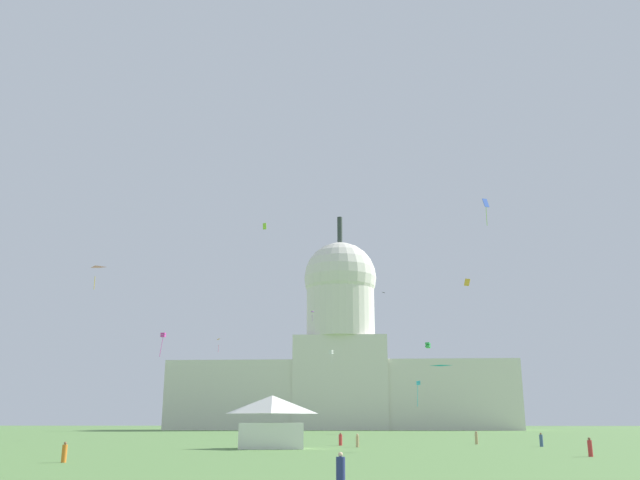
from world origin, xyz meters
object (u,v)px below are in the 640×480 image
(kite_green_mid, at_px, (428,345))
(kite_gold_mid, at_px, (467,282))
(person_red_near_tree_east, at_px, (340,440))
(person_navy_front_left, at_px, (341,471))
(kite_black_mid, at_px, (385,294))
(kite_blue_mid, at_px, (486,205))
(event_tent, at_px, (272,422))
(kite_white_mid, at_px, (331,352))
(person_tan_aisle_center, at_px, (357,441))
(person_red_mid_center, at_px, (590,448))
(capitol_building, at_px, (341,361))
(person_tan_front_right, at_px, (476,438))
(kite_pink_mid, at_px, (95,270))
(kite_orange_low, at_px, (220,341))
(kite_turquoise_low, at_px, (442,368))
(person_denim_back_right, at_px, (541,440))
(kite_violet_mid, at_px, (311,314))
(kite_magenta_low, at_px, (163,335))
(kite_cyan_low, at_px, (418,384))
(person_orange_back_center, at_px, (64,453))
(kite_lime_high, at_px, (265,226))

(kite_green_mid, bearing_deg, kite_gold_mid, -59.71)
(person_red_near_tree_east, bearing_deg, kite_gold_mid, 129.66)
(person_navy_front_left, xyz_separation_m, kite_black_mid, (6.26, 117.70, 30.28))
(kite_blue_mid, xyz_separation_m, kite_black_mid, (-11.85, 62.90, -0.26))
(event_tent, distance_m, kite_white_mid, 129.50)
(person_tan_aisle_center, xyz_separation_m, person_red_near_tree_east, (-2.11, 5.16, 0.00))
(person_red_mid_center, relative_size, kite_gold_mid, 1.12)
(person_red_near_tree_east, xyz_separation_m, kite_green_mid, (18.45, 77.18, 19.75))
(capitol_building, relative_size, person_tan_front_right, 71.41)
(person_navy_front_left, height_order, kite_blue_mid, kite_blue_mid)
(kite_pink_mid, xyz_separation_m, kite_orange_low, (6.10, 43.50, -3.45))
(kite_black_mid, bearing_deg, person_tan_aisle_center, -146.33)
(person_tan_front_right, xyz_separation_m, person_navy_front_left, (-15.40, -57.55, -0.07))
(kite_turquoise_low, height_order, kite_white_mid, kite_white_mid)
(person_denim_back_right, relative_size, kite_violet_mid, 0.62)
(kite_magenta_low, bearing_deg, kite_blue_mid, 159.50)
(kite_cyan_low, bearing_deg, kite_white_mid, 15.48)
(person_red_mid_center, bearing_deg, kite_magenta_low, 98.55)
(person_tan_front_right, relative_size, kite_gold_mid, 1.16)
(person_red_near_tree_east, height_order, kite_pink_mid, kite_pink_mid)
(person_orange_back_center, distance_m, person_denim_back_right, 53.66)
(person_tan_aisle_center, bearing_deg, kite_black_mid, -92.00)
(kite_green_mid, distance_m, kite_gold_mid, 51.73)
(kite_magenta_low, bearing_deg, capitol_building, -99.33)
(person_tan_front_right, bearing_deg, kite_orange_low, 9.73)
(person_red_near_tree_east, height_order, kite_magenta_low, kite_magenta_low)
(event_tent, bearing_deg, kite_cyan_low, 55.12)
(capitol_building, height_order, person_red_mid_center, capitol_building)
(kite_green_mid, distance_m, kite_cyan_low, 54.94)
(event_tent, relative_size, person_tan_aisle_center, 5.18)
(kite_blue_mid, bearing_deg, person_navy_front_left, 89.11)
(kite_green_mid, xyz_separation_m, kite_pink_mid, (-47.33, -86.06, -0.10))
(person_red_near_tree_east, bearing_deg, kite_orange_low, -158.47)
(person_tan_front_right, distance_m, kite_black_mid, 67.92)
(event_tent, bearing_deg, kite_magenta_low, 118.12)
(person_tan_aisle_center, height_order, person_navy_front_left, person_navy_front_left)
(kite_green_mid, relative_size, kite_gold_mid, 1.03)
(kite_green_mid, relative_size, kite_black_mid, 1.28)
(kite_magenta_low, xyz_separation_m, kite_blue_mid, (50.20, -21.65, 14.60))
(person_red_mid_center, xyz_separation_m, person_navy_front_left, (-19.95, -27.31, -0.04))
(kite_magenta_low, height_order, kite_gold_mid, kite_gold_mid)
(person_navy_front_left, relative_size, kite_blue_mid, 0.39)
(person_red_near_tree_east, bearing_deg, person_tan_aisle_center, 10.39)
(person_red_mid_center, bearing_deg, person_tan_aisle_center, 96.96)
(person_tan_aisle_center, height_order, kite_lime_high, kite_lime_high)
(person_red_mid_center, bearing_deg, kite_lime_high, 84.30)
(kite_green_mid, height_order, kite_magenta_low, kite_green_mid)
(kite_magenta_low, bearing_deg, kite_green_mid, -129.84)
(kite_green_mid, xyz_separation_m, kite_orange_low, (-41.24, -42.56, -3.54))
(person_orange_back_center, distance_m, kite_cyan_low, 67.16)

